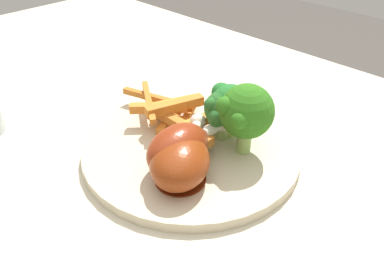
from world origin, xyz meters
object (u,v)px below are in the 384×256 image
object	(u,v)px
carrot_fries_pile	(175,114)
dining_table	(171,199)
chicken_drumstick_near	(181,160)
broccoli_floret_back	(230,104)
chicken_drumstick_far	(180,148)
broccoli_floret_front	(246,111)
broccoli_floret_middle	(221,110)
dinner_plate	(192,147)

from	to	relation	value
carrot_fries_pile	dining_table	bearing A→B (deg)	-87.99
dining_table	chicken_drumstick_near	bearing A→B (deg)	-33.56
carrot_fries_pile	chicken_drumstick_near	distance (m)	0.10
dining_table	broccoli_floret_back	size ratio (longest dim) A/B	19.60
dining_table	broccoli_floret_back	bearing A→B (deg)	37.57
carrot_fries_pile	chicken_drumstick_far	xyz separation A→B (m)	(0.06, -0.05, 0.01)
chicken_drumstick_far	chicken_drumstick_near	bearing A→B (deg)	-41.86
carrot_fries_pile	chicken_drumstick_far	distance (m)	0.08
broccoli_floret_back	dining_table	bearing A→B (deg)	-142.43
broccoli_floret_front	carrot_fries_pile	xyz separation A→B (m)	(-0.09, -0.02, -0.04)
broccoli_floret_front	broccoli_floret_back	bearing A→B (deg)	156.15
broccoli_floret_middle	dining_table	bearing A→B (deg)	-149.97
broccoli_floret_middle	carrot_fries_pile	bearing A→B (deg)	-161.42
carrot_fries_pile	dinner_plate	bearing A→B (deg)	-16.77
carrot_fries_pile	broccoli_floret_front	bearing A→B (deg)	10.16
broccoli_floret_middle	broccoli_floret_back	bearing A→B (deg)	78.92
dining_table	broccoli_floret_back	world-z (taller)	broccoli_floret_back
dinner_plate	broccoli_floret_front	bearing A→B (deg)	29.02
broccoli_floret_front	chicken_drumstick_near	xyz separation A→B (m)	(-0.02, -0.08, -0.03)
dining_table	dinner_plate	bearing A→B (deg)	1.60
dining_table	broccoli_floret_back	distance (m)	0.17
dining_table	chicken_drumstick_near	distance (m)	0.16
carrot_fries_pile	chicken_drumstick_near	world-z (taller)	chicken_drumstick_near
chicken_drumstick_near	broccoli_floret_middle	bearing A→B (deg)	102.98
broccoli_floret_middle	carrot_fries_pile	size ratio (longest dim) A/B	0.36
broccoli_floret_back	chicken_drumstick_far	xyz separation A→B (m)	(0.00, -0.08, -0.02)
broccoli_floret_back	chicken_drumstick_near	xyz separation A→B (m)	(0.02, -0.09, -0.02)
dining_table	dinner_plate	world-z (taller)	dinner_plate
broccoli_floret_middle	carrot_fries_pile	distance (m)	0.06
dinner_plate	broccoli_floret_front	xyz separation A→B (m)	(0.05, 0.03, 0.06)
carrot_fries_pile	chicken_drumstick_far	size ratio (longest dim) A/B	1.37
dinner_plate	broccoli_floret_back	world-z (taller)	broccoli_floret_back
dinner_plate	carrot_fries_pile	xyz separation A→B (m)	(-0.04, 0.01, 0.02)
chicken_drumstick_near	chicken_drumstick_far	world-z (taller)	chicken_drumstick_far
carrot_fries_pile	chicken_drumstick_near	size ratio (longest dim) A/B	1.31
broccoli_floret_front	chicken_drumstick_far	distance (m)	0.08
dinner_plate	chicken_drumstick_near	world-z (taller)	chicken_drumstick_near
dining_table	broccoli_floret_front	xyz separation A→B (m)	(0.09, 0.03, 0.17)
broccoli_floret_front	broccoli_floret_middle	distance (m)	0.04
dinner_plate	broccoli_floret_back	xyz separation A→B (m)	(0.02, 0.04, 0.05)
dining_table	broccoli_floret_front	world-z (taller)	broccoli_floret_front
dinner_plate	broccoli_floret_back	distance (m)	0.07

